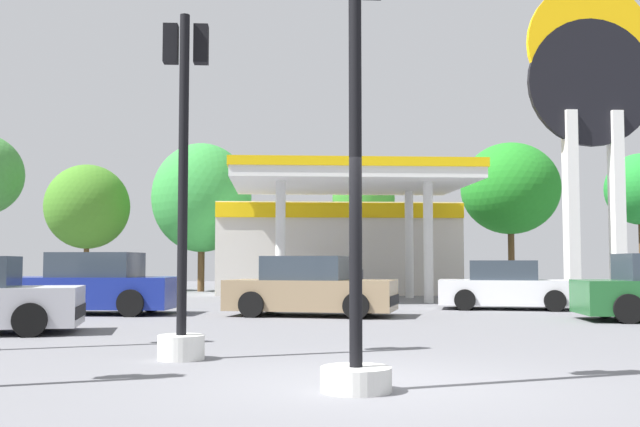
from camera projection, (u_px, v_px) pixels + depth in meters
name	position (u px, v px, depth m)	size (l,w,h in m)	color
ground_plane	(370.00, 384.00, 8.44)	(90.00, 90.00, 0.00)	slate
gas_station	(337.00, 242.00, 32.11)	(10.02, 12.59, 4.68)	beige
station_pole_sign	(591.00, 97.00, 26.66)	(4.58, 0.56, 11.39)	white
car_0	(310.00, 289.00, 19.09)	(4.55, 2.88, 1.52)	black
car_2	(507.00, 287.00, 21.72)	(4.23, 2.63, 1.41)	black
car_5	(91.00, 286.00, 19.74)	(4.71, 2.48, 1.62)	black
traffic_signal_0	(183.00, 227.00, 10.72)	(0.66, 0.69, 4.94)	silver
traffic_signal_1	(355.00, 217.00, 8.12)	(0.76, 0.76, 5.00)	silver
tree_1	(87.00, 207.00, 34.75)	(3.87, 3.87, 5.86)	brown
tree_2	(202.00, 198.00, 34.88)	(4.61, 4.61, 6.87)	brown
tree_3	(364.00, 199.00, 35.63)	(2.96, 2.96, 5.98)	brown
tree_4	(510.00, 189.00, 36.59)	(4.78, 4.78, 7.17)	brown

